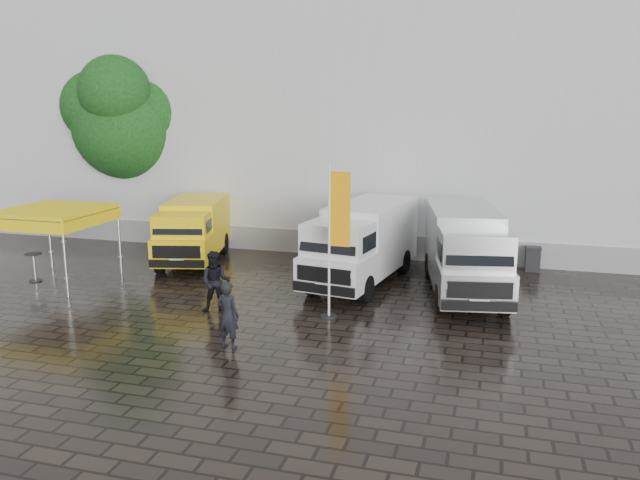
% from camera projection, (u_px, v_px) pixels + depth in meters
% --- Properties ---
extents(ground, '(120.00, 120.00, 0.00)m').
position_uv_depth(ground, '(338.00, 319.00, 18.62)').
color(ground, black).
rests_on(ground, ground).
extents(exhibition_hall, '(44.00, 16.00, 12.00)m').
position_uv_depth(exhibition_hall, '(453.00, 111.00, 31.87)').
color(exhibition_hall, silver).
rests_on(exhibition_hall, ground).
extents(hall_plinth, '(44.00, 0.15, 1.00)m').
position_uv_depth(hall_plinth, '(433.00, 249.00, 25.46)').
color(hall_plinth, gray).
rests_on(hall_plinth, ground).
extents(van_yellow, '(3.32, 5.72, 2.48)m').
position_uv_depth(van_yellow, '(193.00, 232.00, 25.15)').
color(van_yellow, yellow).
rests_on(van_yellow, ground).
extents(van_white, '(3.16, 6.70, 2.79)m').
position_uv_depth(van_white, '(362.00, 245.00, 22.13)').
color(van_white, white).
rests_on(van_white, ground).
extents(van_silver, '(3.33, 6.80, 2.82)m').
position_uv_depth(van_silver, '(465.00, 253.00, 20.81)').
color(van_silver, '#B9BCBF').
rests_on(van_silver, ground).
extents(canopy_tent, '(3.32, 3.32, 2.67)m').
position_uv_depth(canopy_tent, '(52.00, 213.00, 22.14)').
color(canopy_tent, silver).
rests_on(canopy_tent, ground).
extents(flagpole, '(0.88, 0.50, 4.57)m').
position_uv_depth(flagpole, '(335.00, 235.00, 18.25)').
color(flagpole, black).
rests_on(flagpole, ground).
extents(tree, '(4.87, 4.87, 8.74)m').
position_uv_depth(tree, '(126.00, 120.00, 28.88)').
color(tree, black).
rests_on(tree, ground).
extents(cocktail_table, '(0.60, 0.60, 1.04)m').
position_uv_depth(cocktail_table, '(34.00, 267.00, 22.52)').
color(cocktail_table, black).
rests_on(cocktail_table, ground).
extents(wheelie_bin, '(0.58, 0.58, 0.95)m').
position_uv_depth(wheelie_bin, '(533.00, 259.00, 23.99)').
color(wheelie_bin, black).
rests_on(wheelie_bin, ground).
extents(person_front, '(0.73, 0.56, 1.80)m').
position_uv_depth(person_front, '(228.00, 315.00, 16.21)').
color(person_front, black).
rests_on(person_front, ground).
extents(person_tent, '(1.10, 0.96, 1.92)m').
position_uv_depth(person_tent, '(216.00, 282.00, 19.05)').
color(person_tent, black).
rests_on(person_tent, ground).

